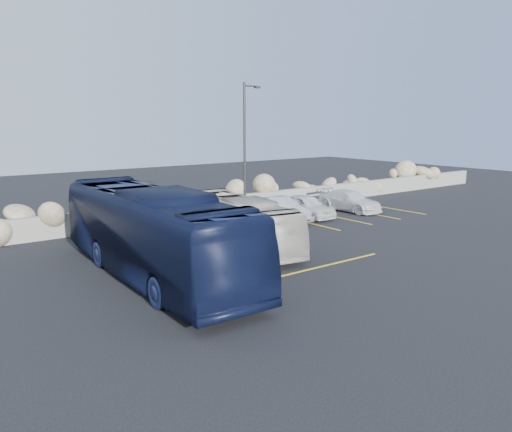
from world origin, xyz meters
TOP-DOWN VIEW (x-y plane):
  - ground at (0.00, 0.00)m, footprint 90.00×90.00m
  - seawall at (0.00, 12.00)m, footprint 60.00×0.40m
  - riprap_pile at (0.00, 13.20)m, footprint 54.00×2.80m
  - parking_lines at (4.64, 5.57)m, footprint 18.16×9.36m
  - lamppost at (2.56, 9.50)m, footprint 1.14×0.18m
  - vintage_bus at (-1.03, 4.86)m, footprint 3.33×8.77m
  - tour_coach at (-6.35, 3.18)m, footprint 3.21×12.38m
  - car_a at (6.32, 8.39)m, footprint 1.71×4.16m
  - car_b at (4.35, 8.48)m, footprint 1.56×4.29m
  - car_c at (10.19, 8.36)m, footprint 2.11×4.68m

SIDE VIEW (x-z plane):
  - ground at x=0.00m, z-range 0.00..0.00m
  - parking_lines at x=4.64m, z-range 0.00..0.01m
  - seawall at x=0.00m, z-range 0.00..1.20m
  - car_c at x=10.19m, z-range 0.00..1.33m
  - car_b at x=4.35m, z-range 0.00..1.41m
  - car_a at x=6.32m, z-range 0.00..1.41m
  - vintage_bus at x=-1.03m, z-range 0.00..2.39m
  - riprap_pile at x=0.00m, z-range 0.00..2.60m
  - tour_coach at x=-6.35m, z-range 0.00..3.43m
  - lamppost at x=2.56m, z-range 0.30..8.30m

